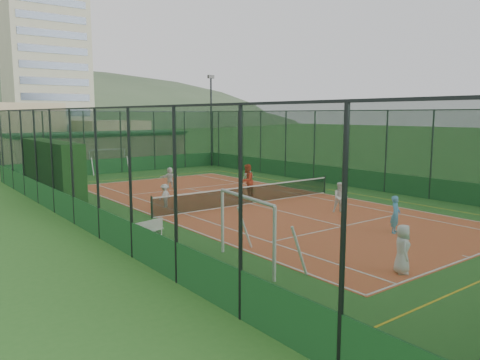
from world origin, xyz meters
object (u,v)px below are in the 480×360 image
object	(u,v)px
clubhouse	(99,150)
white_bench	(145,231)
futsal_goal_near	(246,232)
coach	(247,181)
child_near_mid	(395,214)
apartment_tower	(46,63)
futsal_goal_far	(108,161)
child_far_left	(165,196)
child_near_right	(340,197)
floodlight_ne	(211,121)
child_far_right	(248,178)
child_far_back	(170,178)
child_near_left	(402,249)

from	to	relation	value
clubhouse	white_bench	size ratio (longest dim) A/B	10.06
futsal_goal_near	coach	distance (m)	12.34
white_bench	child_near_mid	bearing A→B (deg)	-43.62
child_near_mid	coach	bearing A→B (deg)	66.47
apartment_tower	futsal_goal_far	world-z (taller)	apartment_tower
child_far_left	child_near_right	bearing A→B (deg)	112.88
floodlight_ne	child_near_mid	size ratio (longest dim) A/B	5.44
clubhouse	child_near_right	bearing A→B (deg)	-85.48
futsal_goal_far	child_far_left	bearing A→B (deg)	-96.98
child_near_mid	child_far_left	xyz separation A→B (m)	(-4.91, 10.30, -0.16)
futsal_goal_near	child_near_right	bearing A→B (deg)	-59.15
floodlight_ne	white_bench	distance (m)	26.19
child_near_mid	child_near_right	size ratio (longest dim) A/B	1.02
futsal_goal_near	coach	bearing A→B (deg)	-29.84
child_far_left	child_far_right	xyz separation A→B (m)	(7.07, 2.03, 0.14)
futsal_goal_far	child_near_mid	size ratio (longest dim) A/B	1.96
white_bench	child_far_back	xyz separation A→B (m)	(6.97, 10.81, 0.26)
child_near_mid	child_far_right	bearing A→B (deg)	58.48
child_far_left	child_far_back	distance (m)	6.33
white_bench	child_far_left	bearing A→B (deg)	41.61
apartment_tower	futsal_goal_far	bearing A→B (deg)	-101.42
futsal_goal_far	child_near_left	bearing A→B (deg)	-90.09
coach	white_bench	bearing A→B (deg)	4.57
child_near_left	child_far_back	xyz separation A→B (m)	(2.37, 18.74, -0.07)
futsal_goal_far	child_near_right	size ratio (longest dim) A/B	2.00
apartment_tower	child_near_mid	distance (m)	92.20
futsal_goal_far	child_far_right	world-z (taller)	futsal_goal_far
child_far_back	apartment_tower	bearing A→B (deg)	-97.18
child_near_left	coach	bearing A→B (deg)	27.71
white_bench	child_near_right	bearing A→B (deg)	-19.31
white_bench	child_near_mid	world-z (taller)	child_near_mid
child_near_left	child_far_right	world-z (taller)	child_near_left
floodlight_ne	apartment_tower	size ratio (longest dim) A/B	0.28
child_near_mid	futsal_goal_far	bearing A→B (deg)	72.57
clubhouse	futsal_goal_far	bearing A→B (deg)	-102.79
futsal_goal_far	child_far_left	size ratio (longest dim) A/B	2.47
child_near_right	child_far_right	size ratio (longest dim) A/B	1.01
apartment_tower	child_near_left	world-z (taller)	apartment_tower
futsal_goal_far	child_far_right	size ratio (longest dim) A/B	2.01
child_far_right	clubhouse	bearing A→B (deg)	-85.27
clubhouse	apartment_tower	world-z (taller)	apartment_tower
coach	child_far_back	bearing A→B (deg)	-96.09
child_near_right	child_far_left	xyz separation A→B (m)	(-6.19, 6.32, -0.14)
white_bench	child_near_right	world-z (taller)	child_near_right
floodlight_ne	child_near_mid	bearing A→B (deg)	-107.30
futsal_goal_near	child_far_left	xyz separation A→B (m)	(2.38, 9.87, -0.49)
futsal_goal_near	child_far_back	world-z (taller)	futsal_goal_near
clubhouse	child_near_left	size ratio (longest dim) A/B	10.13
apartment_tower	coach	distance (m)	82.21
child_near_mid	child_near_right	xyz separation A→B (m)	(1.27, 3.98, -0.02)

